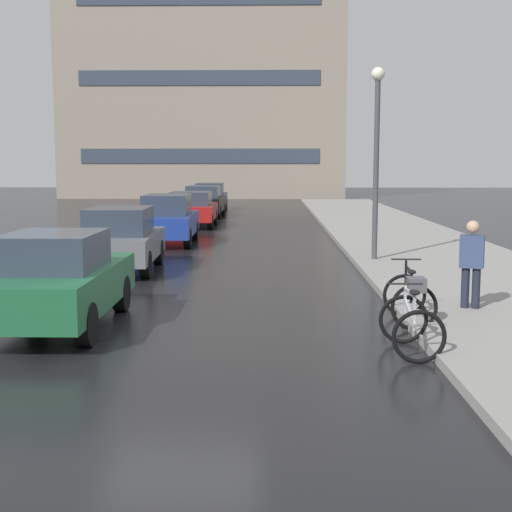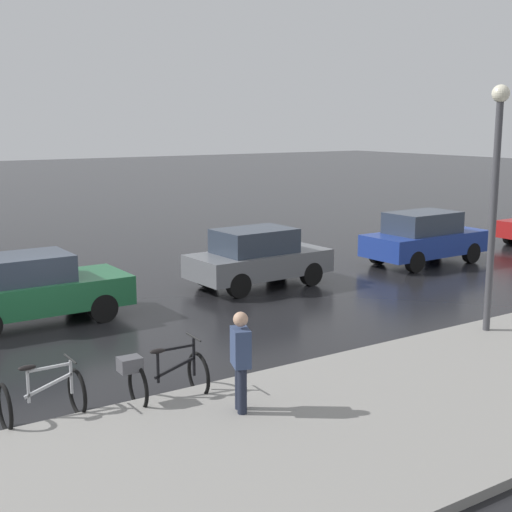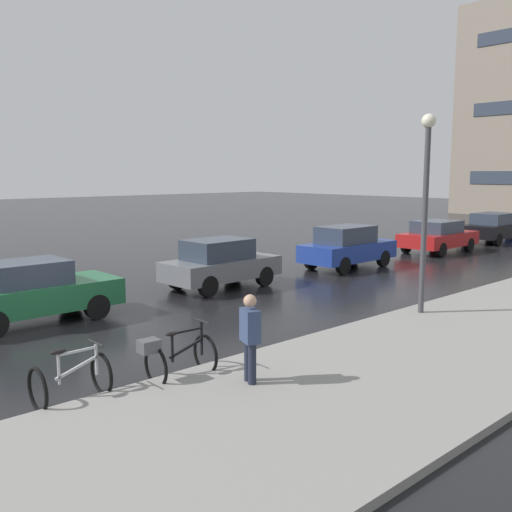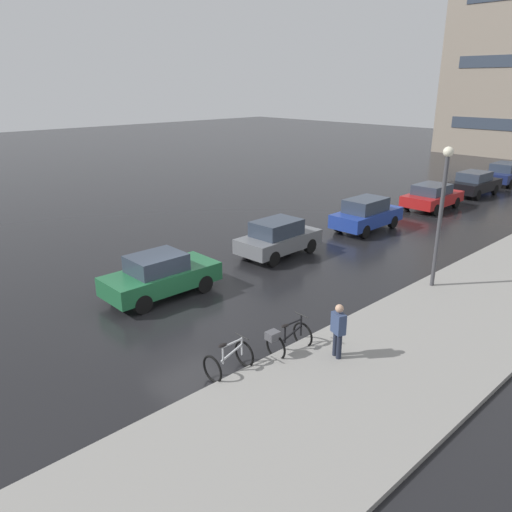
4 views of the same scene
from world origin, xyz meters
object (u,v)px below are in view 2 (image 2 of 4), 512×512
(pedestrian, at_px, (241,360))
(streetlamp, at_px, (495,183))
(bicycle_nearest, at_px, (42,398))
(car_blue, at_px, (425,238))
(bicycle_second, at_px, (161,375))
(car_grey, at_px, (258,257))
(car_green, at_px, (33,289))

(pedestrian, relative_size, streetlamp, 0.33)
(pedestrian, distance_m, streetlamp, 6.86)
(bicycle_nearest, distance_m, car_blue, 14.61)
(bicycle_second, bearing_deg, pedestrian, 31.99)
(streetlamp, bearing_deg, car_blue, 142.69)
(bicycle_second, height_order, streetlamp, streetlamp)
(bicycle_nearest, height_order, streetlamp, streetlamp)
(bicycle_nearest, height_order, pedestrian, pedestrian)
(bicycle_second, distance_m, car_grey, 8.33)
(bicycle_second, xyz_separation_m, car_grey, (-5.96, 5.81, 0.31))
(car_blue, bearing_deg, streetlamp, -37.31)
(bicycle_second, bearing_deg, car_blue, 115.56)
(streetlamp, bearing_deg, bicycle_second, -93.57)
(bicycle_second, distance_m, pedestrian, 1.46)
(bicycle_second, distance_m, streetlamp, 7.68)
(car_green, height_order, pedestrian, pedestrian)
(car_green, xyz_separation_m, streetlamp, (6.17, 7.45, 2.39))
(car_grey, distance_m, pedestrian, 8.76)
(pedestrian, bearing_deg, car_green, -171.76)
(bicycle_nearest, bearing_deg, car_blue, 111.40)
(bicycle_second, relative_size, car_green, 0.34)
(bicycle_nearest, relative_size, bicycle_second, 0.82)
(car_grey, bearing_deg, streetlamp, 12.14)
(car_green, bearing_deg, car_blue, 89.75)
(bicycle_second, height_order, car_green, car_green)
(car_green, relative_size, car_blue, 0.98)
(car_blue, relative_size, pedestrian, 2.48)
(bicycle_nearest, bearing_deg, pedestrian, 58.75)
(bicycle_second, height_order, pedestrian, pedestrian)
(bicycle_nearest, xyz_separation_m, streetlamp, (0.78, 8.94, 2.76))
(streetlamp, bearing_deg, car_green, -129.61)
(pedestrian, bearing_deg, bicycle_second, -148.01)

